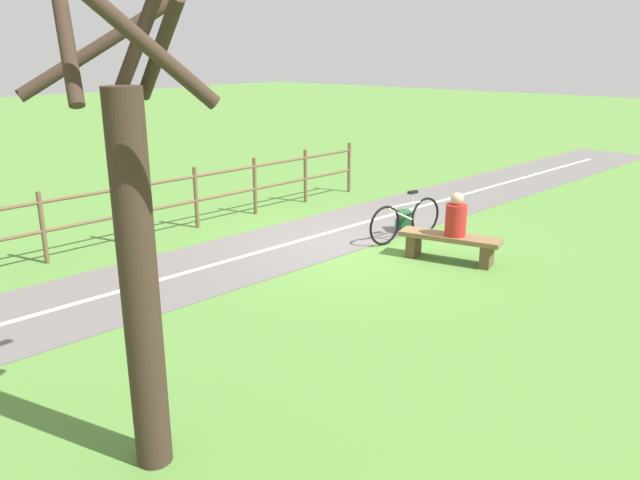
{
  "coord_description": "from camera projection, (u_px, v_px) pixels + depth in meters",
  "views": [
    {
      "loc": [
        -6.55,
        8.72,
        3.41
      ],
      "look_at": [
        -1.27,
        2.38,
        0.87
      ],
      "focal_mm": 35.15,
      "sensor_mm": 36.0,
      "label": 1
    }
  ],
  "objects": [
    {
      "name": "ground_plane",
      "position": [
        350.0,
        243.0,
        11.42
      ],
      "size": [
        80.0,
        80.0,
        0.0
      ],
      "primitive_type": "plane",
      "color": "#548438"
    },
    {
      "name": "paved_path",
      "position": [
        125.0,
        290.0,
        9.16
      ],
      "size": [
        5.86,
        36.04,
        0.02
      ],
      "primitive_type": "cube",
      "rotation": [
        0.0,
        0.0,
        -0.1
      ],
      "color": "#66605E",
      "rests_on": "ground_plane"
    },
    {
      "name": "path_centre_line",
      "position": [
        125.0,
        290.0,
        9.16
      ],
      "size": [
        3.31,
        31.85,
        0.0
      ],
      "primitive_type": "cube",
      "rotation": [
        0.0,
        0.0,
        -0.1
      ],
      "color": "silver",
      "rests_on": "paved_path"
    },
    {
      "name": "bench",
      "position": [
        450.0,
        243.0,
        10.37
      ],
      "size": [
        1.71,
        0.75,
        0.45
      ],
      "rotation": [
        0.0,
        0.0,
        0.21
      ],
      "color": "brown",
      "rests_on": "ground_plane"
    },
    {
      "name": "person_seated",
      "position": [
        456.0,
        217.0,
        10.2
      ],
      "size": [
        0.41,
        0.41,
        0.72
      ],
      "rotation": [
        0.0,
        0.0,
        0.21
      ],
      "color": "#B2231E",
      "rests_on": "bench"
    },
    {
      "name": "bicycle",
      "position": [
        406.0,
        220.0,
        11.49
      ],
      "size": [
        0.42,
        1.74,
        0.9
      ],
      "rotation": [
        0.0,
        0.0,
        1.36
      ],
      "color": "black",
      "rests_on": "ground_plane"
    },
    {
      "name": "backpack",
      "position": [
        404.0,
        222.0,
        12.03
      ],
      "size": [
        0.42,
        0.41,
        0.41
      ],
      "rotation": [
        0.0,
        0.0,
        5.56
      ],
      "color": "#1E4C2D",
      "rests_on": "ground_plane"
    },
    {
      "name": "fence_roadside",
      "position": [
        196.0,
        193.0,
        12.18
      ],
      "size": [
        0.79,
        9.01,
        1.21
      ],
      "rotation": [
        0.0,
        0.0,
        1.49
      ],
      "color": "brown",
      "rests_on": "ground_plane"
    },
    {
      "name": "tree_far_right",
      "position": [
        135.0,
        244.0,
        4.85
      ],
      "size": [
        1.76,
        1.74,
        4.26
      ],
      "color": "#38281E",
      "rests_on": "ground_plane"
    }
  ]
}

